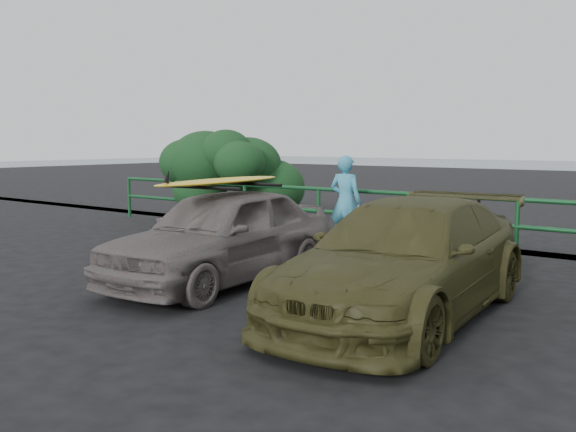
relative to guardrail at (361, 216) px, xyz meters
The scene contains 8 objects.
ground 5.03m from the guardrail, 90.00° to the right, with size 80.00×80.00×0.00m, color black.
guardrail is the anchor object (origin of this frame).
shrub_left 4.86m from the guardrail, behind, with size 3.20×2.40×2.27m, color #163D1B, non-canonical shape.
sedan 4.24m from the guardrail, 85.81° to the right, with size 1.57×3.91×1.33m, color #665D5B.
olive_vehicle 5.29m from the guardrail, 53.51° to the right, with size 1.82×4.47×1.30m, color #3D3C1B.
man 0.74m from the guardrail, 84.73° to the right, with size 0.62×0.41×1.70m, color #409EC1.
roof_rack 4.31m from the guardrail, 85.81° to the right, with size 1.37×0.96×0.05m, color black, non-canonical shape.
surfboard 4.33m from the guardrail, 85.81° to the right, with size 0.53×2.55×0.08m, color yellow.
Camera 1 is at (6.41, -5.64, 1.95)m, focal length 40.00 mm.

